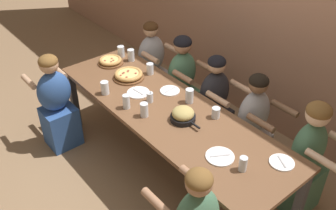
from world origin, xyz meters
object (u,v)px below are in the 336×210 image
(cocktail_glass_blue, at_px, (150,98))
(drinking_glass_c, at_px, (150,69))
(skillet_bowl, at_px, (183,115))
(diner_far_midright, at_px, (251,130))
(empty_plate_a, at_px, (220,156))
(drinking_glass_b, at_px, (189,96))
(drinking_glass_g, at_px, (105,88))
(pizza_board_main, at_px, (129,75))
(drinking_glass_e, at_px, (216,113))
(pizza_board_second, at_px, (111,61))
(drinking_glass_h, at_px, (121,52))
(drinking_glass_d, at_px, (243,165))
(drinking_glass_i, at_px, (126,102))
(diner_far_center, at_px, (213,107))
(diner_far_left, at_px, (152,69))
(empty_plate_d, at_px, (170,91))
(diner_far_right, at_px, (305,162))
(empty_plate_c, at_px, (138,93))
(empty_plate_b, at_px, (282,162))
(diner_far_midleft, at_px, (182,86))
(drinking_glass_a, at_px, (144,110))
(diner_near_left, at_px, (57,106))

(cocktail_glass_blue, relative_size, drinking_glass_c, 1.02)
(skillet_bowl, height_order, diner_far_midright, diner_far_midright)
(empty_plate_a, height_order, drinking_glass_b, drinking_glass_b)
(drinking_glass_g, xyz_separation_m, diner_far_midright, (1.11, 0.95, -0.32))
(pizza_board_main, distance_m, skillet_bowl, 0.92)
(drinking_glass_e, bearing_deg, pizza_board_second, -172.70)
(cocktail_glass_blue, bearing_deg, drinking_glass_h, 162.16)
(cocktail_glass_blue, distance_m, drinking_glass_d, 1.18)
(drinking_glass_d, distance_m, drinking_glass_i, 1.25)
(drinking_glass_c, relative_size, drinking_glass_g, 0.91)
(pizza_board_second, height_order, diner_far_center, diner_far_center)
(drinking_glass_i, relative_size, diner_far_midright, 0.12)
(diner_far_midright, bearing_deg, diner_far_left, -90.00)
(skillet_bowl, relative_size, empty_plate_a, 1.43)
(empty_plate_d, relative_size, drinking_glass_g, 1.49)
(empty_plate_d, height_order, diner_far_midright, diner_far_midright)
(drinking_glass_b, bearing_deg, pizza_board_main, -165.62)
(empty_plate_a, xyz_separation_m, drinking_glass_g, (-1.37, -0.21, 0.05))
(diner_far_right, bearing_deg, empty_plate_c, -65.43)
(pizza_board_second, bearing_deg, skillet_bowl, -2.77)
(empty_plate_d, relative_size, drinking_glass_c, 1.63)
(empty_plate_a, height_order, empty_plate_b, same)
(empty_plate_a, relative_size, diner_far_midleft, 0.20)
(drinking_glass_i, relative_size, diner_far_center, 0.12)
(drinking_glass_i, xyz_separation_m, diner_far_midright, (0.77, 0.92, -0.33))
(empty_plate_d, distance_m, diner_far_right, 1.42)
(drinking_glass_b, xyz_separation_m, diner_far_midright, (0.47, 0.40, -0.33))
(pizza_board_main, bearing_deg, diner_far_midright, 26.14)
(empty_plate_d, bearing_deg, empty_plate_b, 0.59)
(pizza_board_main, xyz_separation_m, drinking_glass_a, (0.65, -0.27, 0.03))
(cocktail_glass_blue, bearing_deg, diner_far_left, 141.92)
(skillet_bowl, bearing_deg, drinking_glass_h, 169.58)
(diner_far_center, bearing_deg, diner_far_right, 90.00)
(drinking_glass_d, height_order, drinking_glass_i, drinking_glass_i)
(empty_plate_d, bearing_deg, drinking_glass_c, 171.75)
(cocktail_glass_blue, bearing_deg, empty_plate_a, -2.52)
(drinking_glass_i, xyz_separation_m, diner_far_left, (-0.82, 0.92, -0.34))
(drinking_glass_i, height_order, diner_far_right, diner_far_right)
(drinking_glass_d, relative_size, diner_near_left, 0.11)
(drinking_glass_g, bearing_deg, empty_plate_c, 51.81)
(diner_far_midright, bearing_deg, diner_near_left, -51.43)
(pizza_board_main, distance_m, diner_far_right, 1.93)
(drinking_glass_d, bearing_deg, cocktail_glass_blue, 179.26)
(cocktail_glass_blue, height_order, diner_far_right, diner_far_right)
(pizza_board_second, height_order, drinking_glass_d, drinking_glass_d)
(pizza_board_main, distance_m, empty_plate_a, 1.48)
(drinking_glass_g, xyz_separation_m, diner_far_left, (-0.49, 0.95, -0.33))
(cocktail_glass_blue, bearing_deg, pizza_board_main, 169.16)
(drinking_glass_e, height_order, diner_far_midright, diner_far_midright)
(drinking_glass_c, bearing_deg, empty_plate_b, -1.47)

